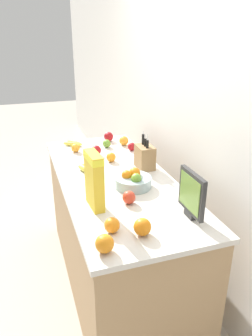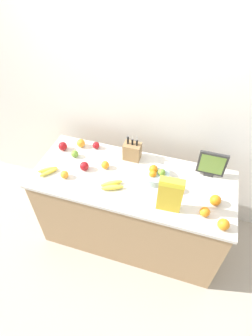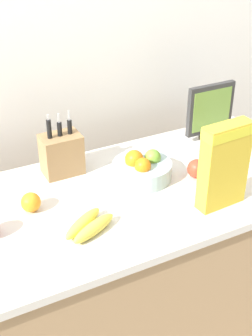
{
  "view_description": "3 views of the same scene",
  "coord_description": "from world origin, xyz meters",
  "px_view_note": "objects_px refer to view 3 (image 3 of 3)",
  "views": [
    {
      "loc": [
        1.91,
        -0.56,
        1.8
      ],
      "look_at": [
        0.09,
        0.05,
        0.98
      ],
      "focal_mm": 35.0,
      "sensor_mm": 36.0,
      "label": 1
    },
    {
      "loc": [
        0.4,
        -1.46,
        2.53
      ],
      "look_at": [
        -0.06,
        -0.0,
        1.0
      ],
      "focal_mm": 28.0,
      "sensor_mm": 36.0,
      "label": 2
    },
    {
      "loc": [
        -0.58,
        -1.28,
        1.86
      ],
      "look_at": [
        0.06,
        -0.05,
        1.03
      ],
      "focal_mm": 50.0,
      "sensor_mm": 36.0,
      "label": 3
    }
  ],
  "objects_px": {
    "knife_block": "(62,154)",
    "apple_near_bananas": "(197,169)",
    "banana_bunch_left": "(88,226)",
    "fruit_bowl": "(142,168)",
    "cereal_box": "(224,162)",
    "orange_near_bowl": "(31,202)",
    "small_monitor": "(210,110)"
  },
  "relations": [
    {
      "from": "small_monitor",
      "to": "banana_bunch_left",
      "type": "xyz_separation_m",
      "value": [
        -0.75,
        -0.37,
        -0.11
      ]
    },
    {
      "from": "cereal_box",
      "to": "fruit_bowl",
      "type": "xyz_separation_m",
      "value": [
        -0.16,
        0.28,
        -0.13
      ]
    },
    {
      "from": "cereal_box",
      "to": "orange_near_bowl",
      "type": "xyz_separation_m",
      "value": [
        -0.61,
        0.27,
        -0.14
      ]
    },
    {
      "from": "fruit_bowl",
      "to": "cereal_box",
      "type": "bearing_deg",
      "value": -59.92
    },
    {
      "from": "knife_block",
      "to": "apple_near_bananas",
      "type": "distance_m",
      "value": 0.53
    },
    {
      "from": "apple_near_bananas",
      "to": "fruit_bowl",
      "type": "bearing_deg",
      "value": 154.3
    },
    {
      "from": "cereal_box",
      "to": "apple_near_bananas",
      "type": "height_order",
      "value": "cereal_box"
    },
    {
      "from": "banana_bunch_left",
      "to": "apple_near_bananas",
      "type": "height_order",
      "value": "apple_near_bananas"
    },
    {
      "from": "banana_bunch_left",
      "to": "knife_block",
      "type": "bearing_deg",
      "value": 81.74
    },
    {
      "from": "small_monitor",
      "to": "orange_near_bowl",
      "type": "distance_m",
      "value": 0.9
    },
    {
      "from": "fruit_bowl",
      "to": "banana_bunch_left",
      "type": "distance_m",
      "value": 0.38
    },
    {
      "from": "small_monitor",
      "to": "apple_near_bananas",
      "type": "bearing_deg",
      "value": -133.08
    },
    {
      "from": "cereal_box",
      "to": "orange_near_bowl",
      "type": "distance_m",
      "value": 0.68
    },
    {
      "from": "apple_near_bananas",
      "to": "orange_near_bowl",
      "type": "distance_m",
      "value": 0.64
    },
    {
      "from": "small_monitor",
      "to": "fruit_bowl",
      "type": "relative_size",
      "value": 1.1
    },
    {
      "from": "cereal_box",
      "to": "apple_near_bananas",
      "type": "distance_m",
      "value": 0.23
    },
    {
      "from": "cereal_box",
      "to": "banana_bunch_left",
      "type": "height_order",
      "value": "cereal_box"
    },
    {
      "from": "knife_block",
      "to": "cereal_box",
      "type": "relative_size",
      "value": 0.83
    },
    {
      "from": "knife_block",
      "to": "fruit_bowl",
      "type": "height_order",
      "value": "knife_block"
    },
    {
      "from": "fruit_bowl",
      "to": "banana_bunch_left",
      "type": "height_order",
      "value": "fruit_bowl"
    },
    {
      "from": "banana_bunch_left",
      "to": "apple_near_bananas",
      "type": "distance_m",
      "value": 0.52
    },
    {
      "from": "fruit_bowl",
      "to": "apple_near_bananas",
      "type": "distance_m",
      "value": 0.21
    },
    {
      "from": "knife_block",
      "to": "banana_bunch_left",
      "type": "height_order",
      "value": "knife_block"
    },
    {
      "from": "knife_block",
      "to": "orange_near_bowl",
      "type": "height_order",
      "value": "knife_block"
    },
    {
      "from": "apple_near_bananas",
      "to": "cereal_box",
      "type": "bearing_deg",
      "value": -98.72
    },
    {
      "from": "cereal_box",
      "to": "apple_near_bananas",
      "type": "bearing_deg",
      "value": 77.82
    },
    {
      "from": "banana_bunch_left",
      "to": "cereal_box",
      "type": "bearing_deg",
      "value": -8.48
    },
    {
      "from": "small_monitor",
      "to": "fruit_bowl",
      "type": "height_order",
      "value": "small_monitor"
    },
    {
      "from": "knife_block",
      "to": "small_monitor",
      "type": "xyz_separation_m",
      "value": [
        0.69,
        -0.02,
        0.05
      ]
    },
    {
      "from": "apple_near_bananas",
      "to": "orange_near_bowl",
      "type": "relative_size",
      "value": 1.07
    },
    {
      "from": "fruit_bowl",
      "to": "orange_near_bowl",
      "type": "height_order",
      "value": "fruit_bowl"
    },
    {
      "from": "knife_block",
      "to": "cereal_box",
      "type": "xyz_separation_m",
      "value": [
        0.42,
        -0.46,
        0.09
      ]
    }
  ]
}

